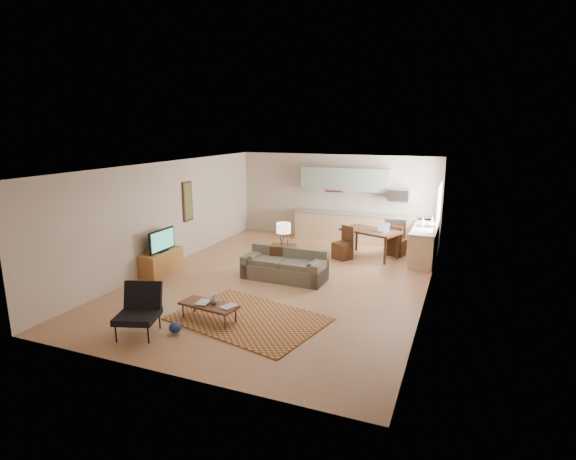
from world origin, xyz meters
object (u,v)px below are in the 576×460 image
at_px(sofa, 284,265).
at_px(dining_table, 370,243).
at_px(armchair, 137,312).
at_px(tv_credenza, 162,262).
at_px(coffee_table, 209,312).
at_px(console_table, 284,259).

bearing_deg(sofa, dining_table, 61.81).
bearing_deg(armchair, tv_credenza, 102.68).
xyz_separation_m(coffee_table, dining_table, (1.91, 5.32, 0.22)).
bearing_deg(console_table, tv_credenza, -168.15).
bearing_deg(sofa, console_table, 116.14).
relative_size(sofa, dining_table, 1.34).
bearing_deg(armchair, dining_table, 48.50).
relative_size(tv_credenza, dining_table, 0.79).
xyz_separation_m(coffee_table, tv_credenza, (-2.60, 2.01, 0.11)).
bearing_deg(console_table, coffee_table, -103.89).
bearing_deg(sofa, tv_credenza, -165.13).
height_order(tv_credenza, dining_table, dining_table).
bearing_deg(dining_table, tv_credenza, -123.27).
bearing_deg(dining_table, console_table, -107.38).
height_order(coffee_table, armchair, armchair).
xyz_separation_m(sofa, console_table, (-0.19, 0.43, 0.00)).
distance_m(armchair, console_table, 4.25).
height_order(sofa, console_table, console_table).
distance_m(coffee_table, tv_credenza, 3.29).
height_order(console_table, dining_table, dining_table).
relative_size(armchair, dining_table, 0.58).
height_order(armchair, console_table, armchair).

